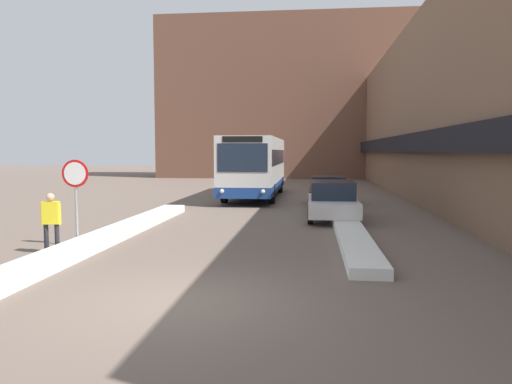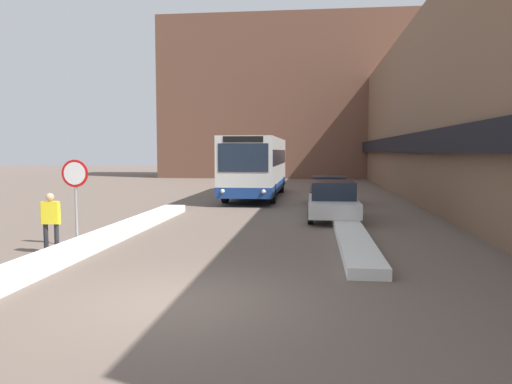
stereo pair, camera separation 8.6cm
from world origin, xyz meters
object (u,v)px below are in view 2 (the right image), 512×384
object	(u,v)px
parked_car_front	(333,200)
parked_car_middle	(329,190)
city_bus	(256,166)
pedestrian	(51,217)
stop_sign	(75,184)

from	to	relation	value
parked_car_front	parked_car_middle	distance (m)	5.49
city_bus	pedestrian	world-z (taller)	city_bus
stop_sign	pedestrian	distance (m)	1.29
parked_car_front	stop_sign	world-z (taller)	stop_sign
parked_car_middle	city_bus	bearing A→B (deg)	139.78
pedestrian	parked_car_middle	bearing A→B (deg)	51.34
parked_car_middle	pedestrian	distance (m)	15.01
city_bus	stop_sign	distance (m)	15.77
parked_car_middle	stop_sign	distance (m)	14.10
parked_car_front	stop_sign	xyz separation A→B (m)	(-7.30, -6.53, 1.01)
stop_sign	pedestrian	size ratio (longest dim) A/B	1.54
city_bus	pedestrian	xyz separation A→B (m)	(-3.48, -16.40, -0.87)
parked_car_front	stop_sign	bearing A→B (deg)	-138.18
parked_car_front	pedestrian	distance (m)	10.62
pedestrian	stop_sign	bearing A→B (deg)	69.42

